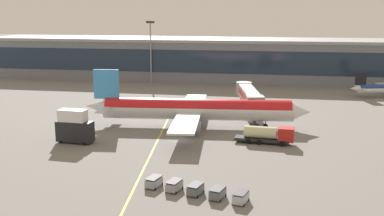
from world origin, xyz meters
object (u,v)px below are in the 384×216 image
(baggage_cart_2, at_px, (195,189))
(fuel_tanker, at_px, (268,134))
(baggage_cart_1, at_px, (174,185))
(baggage_cart_4, at_px, (241,197))
(baggage_cart_0, at_px, (154,182))
(main_airliner, at_px, (196,109))
(baggage_cart_3, at_px, (218,193))
(catering_lift, at_px, (74,127))

(baggage_cart_2, bearing_deg, fuel_tanker, 70.81)
(baggage_cart_1, height_order, baggage_cart_4, same)
(baggage_cart_0, xyz_separation_m, baggage_cart_2, (6.19, -1.64, 0.00))
(fuel_tanker, relative_size, baggage_cart_2, 3.71)
(main_airliner, bearing_deg, baggage_cart_2, -80.49)
(baggage_cart_1, bearing_deg, baggage_cart_4, -14.86)
(baggage_cart_1, height_order, baggage_cart_3, same)
(baggage_cart_2, relative_size, baggage_cart_3, 1.00)
(baggage_cart_4, bearing_deg, main_airliner, 107.91)
(baggage_cart_0, distance_m, baggage_cart_1, 3.20)
(main_airliner, bearing_deg, catering_lift, -142.22)
(fuel_tanker, bearing_deg, baggage_cart_1, -115.66)
(catering_lift, relative_size, baggage_cart_4, 2.36)
(fuel_tanker, distance_m, baggage_cart_4, 28.17)
(main_airliner, relative_size, baggage_cart_2, 16.09)
(fuel_tanker, height_order, baggage_cart_2, fuel_tanker)
(baggage_cart_2, xyz_separation_m, baggage_cart_3, (3.09, -0.82, 0.00))
(catering_lift, distance_m, baggage_cart_2, 33.53)
(baggage_cart_1, distance_m, baggage_cart_3, 6.40)
(baggage_cart_0, bearing_deg, baggage_cart_1, -14.86)
(catering_lift, xyz_separation_m, baggage_cart_1, (23.26, -19.78, -2.28))
(baggage_cart_0, xyz_separation_m, baggage_cart_4, (12.37, -3.28, 0.00))
(main_airliner, bearing_deg, baggage_cart_3, -76.12)
(baggage_cart_4, bearing_deg, fuel_tanker, 83.92)
(fuel_tanker, xyz_separation_m, baggage_cart_4, (-2.98, -27.99, -0.96))
(baggage_cart_3, bearing_deg, baggage_cart_4, -14.86)
(main_airliner, height_order, baggage_cart_3, main_airliner)
(baggage_cart_3, xyz_separation_m, baggage_cart_4, (3.09, -0.82, 0.00))
(baggage_cart_3, height_order, baggage_cart_4, same)
(fuel_tanker, relative_size, baggage_cart_3, 3.71)
(fuel_tanker, distance_m, catering_lift, 36.00)
(main_airliner, height_order, baggage_cart_2, main_airliner)
(catering_lift, distance_m, baggage_cart_1, 30.62)
(baggage_cart_1, bearing_deg, baggage_cart_2, -14.86)
(main_airliner, relative_size, catering_lift, 6.83)
(baggage_cart_1, height_order, baggage_cart_2, same)
(baggage_cart_3, distance_m, baggage_cart_4, 3.20)
(baggage_cart_0, relative_size, baggage_cart_2, 1.00)
(fuel_tanker, height_order, catering_lift, catering_lift)
(baggage_cart_1, bearing_deg, main_airliner, 94.81)
(baggage_cart_0, height_order, baggage_cart_4, same)
(main_airliner, xyz_separation_m, baggage_cart_2, (6.08, -36.31, -3.07))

